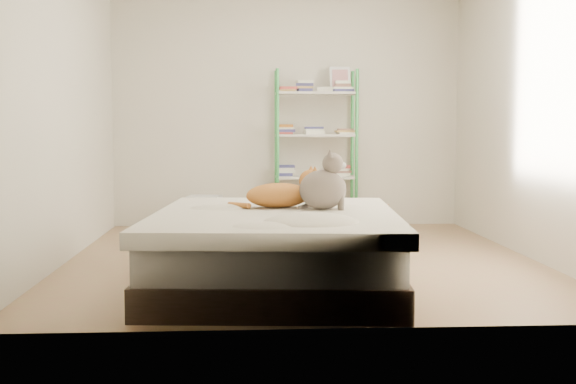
{
  "coord_description": "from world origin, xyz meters",
  "views": [
    {
      "loc": [
        -0.44,
        -5.87,
        1.07
      ],
      "look_at": [
        -0.15,
        -0.75,
        0.62
      ],
      "focal_mm": 45.0,
      "sensor_mm": 36.0,
      "label": 1
    }
  ],
  "objects": [
    {
      "name": "white_bin",
      "position": [
        -0.88,
        1.6,
        0.19
      ],
      "size": [
        0.37,
        0.33,
        0.38
      ],
      "rotation": [
        0.0,
        0.0,
        -0.15
      ],
      "color": "silver",
      "rests_on": "ground"
    },
    {
      "name": "orange_cat",
      "position": [
        -0.22,
        -0.79,
        0.62
      ],
      "size": [
        0.6,
        0.41,
        0.22
      ],
      "primitive_type": null,
      "rotation": [
        0.0,
        0.0,
        0.21
      ],
      "color": "orange",
      "rests_on": "bed"
    },
    {
      "name": "room",
      "position": [
        0.0,
        0.0,
        1.3
      ],
      "size": [
        3.81,
        4.21,
        2.61
      ],
      "color": "#9D6F56",
      "rests_on": "ground"
    },
    {
      "name": "shelf_unit",
      "position": [
        0.31,
        1.88,
        0.86
      ],
      "size": [
        0.88,
        0.36,
        1.74
      ],
      "color": "green",
      "rests_on": "ground"
    },
    {
      "name": "grey_cat",
      "position": [
        0.08,
        -0.92,
        0.71
      ],
      "size": [
        0.37,
        0.32,
        0.4
      ],
      "primitive_type": null,
      "rotation": [
        0.0,
        0.0,
        1.48
      ],
      "color": "#7B6960",
      "rests_on": "bed"
    },
    {
      "name": "bed",
      "position": [
        -0.25,
        -1.05,
        0.26
      ],
      "size": [
        1.76,
        2.13,
        0.51
      ],
      "rotation": [
        0.0,
        0.0,
        -0.08
      ],
      "color": "#4B372C",
      "rests_on": "ground"
    },
    {
      "name": "cardboard_box",
      "position": [
        0.55,
        0.58,
        0.19
      ],
      "size": [
        0.64,
        0.65,
        0.44
      ],
      "rotation": [
        0.0,
        0.0,
        -0.3
      ],
      "color": "#915D39",
      "rests_on": "ground"
    }
  ]
}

